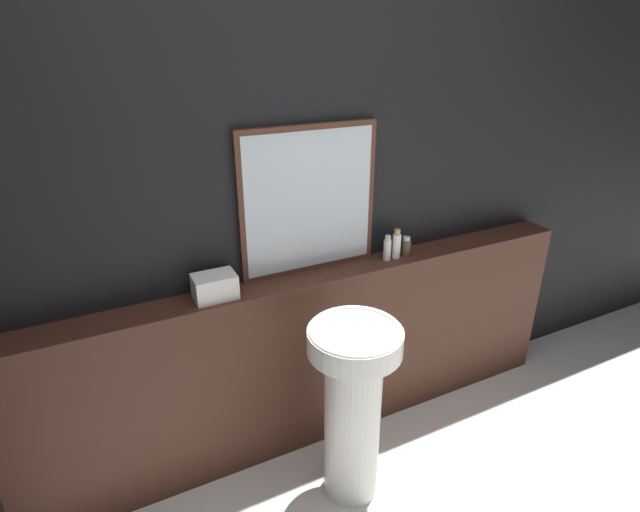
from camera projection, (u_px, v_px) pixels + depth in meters
wall_back at (309, 208)px, 2.36m from camera, size 8.00×0.06×2.50m
vanity_counter at (321, 356)px, 2.58m from camera, size 2.93×0.18×0.95m
pedestal_sink at (353, 401)px, 2.20m from camera, size 0.40×0.40×0.90m
mirror at (309, 201)px, 2.29m from camera, size 0.68×0.03×0.70m
towel_stack at (215, 286)px, 2.15m from camera, size 0.18×0.13×0.11m
shampoo_bottle at (387, 248)px, 2.51m from camera, size 0.04×0.04×0.13m
conditioner_bottle at (396, 245)px, 2.53m from camera, size 0.04×0.04×0.15m
lotion_bottle at (406, 247)px, 2.57m from camera, size 0.05×0.05×0.10m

